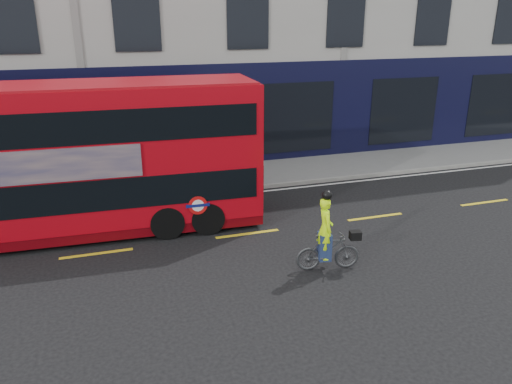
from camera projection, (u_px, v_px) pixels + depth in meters
name	position (u px, v px, depth m)	size (l,w,h in m)	color
ground	(98.00, 282.00, 11.30)	(120.00, 120.00, 0.00)	black
pavement	(94.00, 189.00, 17.11)	(60.00, 3.00, 0.12)	gray
kerb	(94.00, 204.00, 15.76)	(60.00, 0.12, 0.13)	gray
road_edge_line	(95.00, 209.00, 15.51)	(58.00, 0.10, 0.01)	silver
lane_dashes	(97.00, 254.00, 12.64)	(58.00, 0.12, 0.01)	gold
bus	(70.00, 160.00, 13.19)	(10.23, 2.73, 4.08)	#AD0611
cyclist	(327.00, 244.00, 11.66)	(1.57, 0.69, 2.00)	#3E4043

